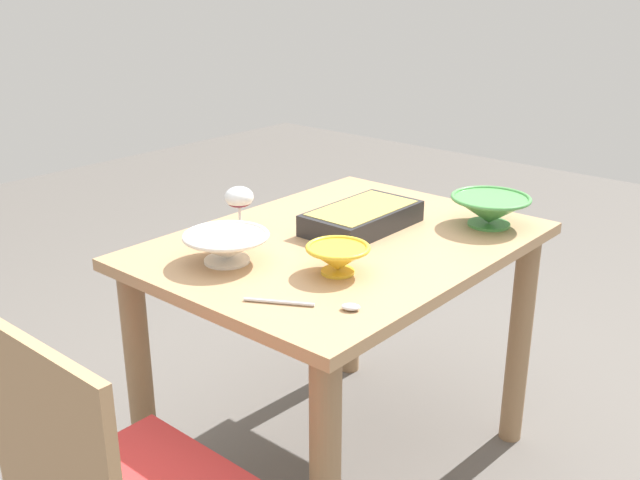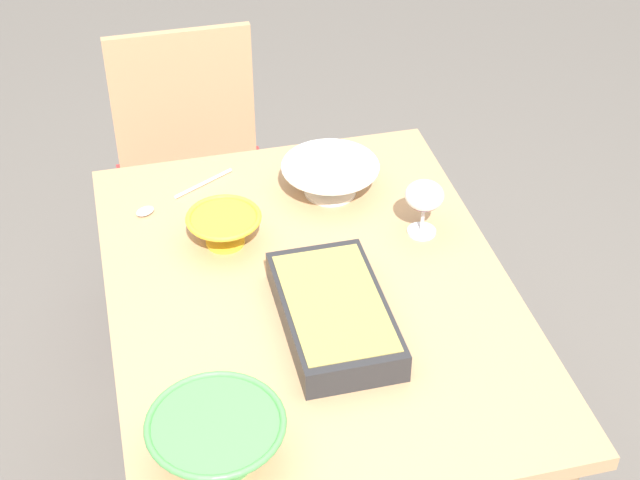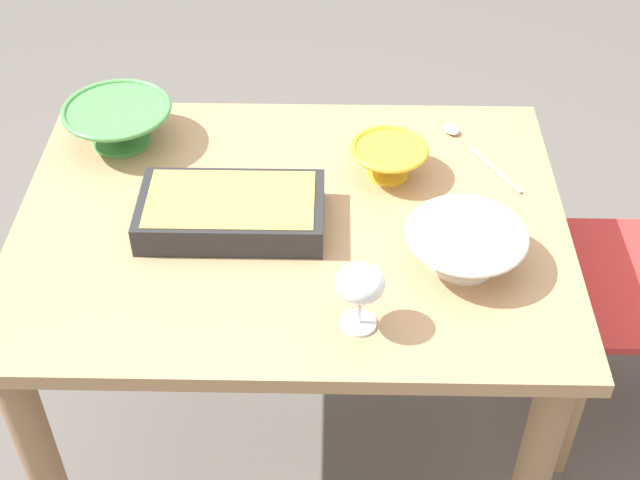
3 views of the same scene
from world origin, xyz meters
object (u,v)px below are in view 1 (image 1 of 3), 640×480
(wine_glass, at_px, (239,199))
(serving_bowl, at_px, (338,257))
(dining_table, at_px, (342,287))
(small_bowl, at_px, (490,209))
(mixing_bowl, at_px, (226,246))
(casserole_dish, at_px, (362,217))
(serving_spoon, at_px, (324,305))

(wine_glass, xyz_separation_m, serving_bowl, (0.07, 0.43, -0.05))
(dining_table, height_order, small_bowl, small_bowl)
(mixing_bowl, xyz_separation_m, small_bowl, (-0.72, 0.38, 0.01))
(wine_glass, bearing_deg, casserole_dish, 132.94)
(casserole_dish, height_order, serving_spoon, casserole_dish)
(mixing_bowl, bearing_deg, serving_spoon, 82.79)
(serving_bowl, bearing_deg, serving_spoon, 30.76)
(small_bowl, bearing_deg, casserole_dish, -45.31)
(wine_glass, height_order, serving_bowl, wine_glass)
(wine_glass, bearing_deg, serving_bowl, 81.00)
(wine_glass, distance_m, casserole_dish, 0.37)
(wine_glass, distance_m, mixing_bowl, 0.26)
(serving_bowl, distance_m, serving_spoon, 0.21)
(casserole_dish, distance_m, serving_spoon, 0.56)
(serving_bowl, bearing_deg, dining_table, -143.91)
(dining_table, relative_size, small_bowl, 4.62)
(wine_glass, bearing_deg, mixing_bowl, 38.69)
(dining_table, distance_m, serving_bowl, 0.31)
(mixing_bowl, xyz_separation_m, serving_spoon, (0.05, 0.38, -0.04))
(casserole_dish, relative_size, serving_bowl, 2.20)
(mixing_bowl, xyz_separation_m, serving_bowl, (-0.13, 0.27, -0.00))
(mixing_bowl, bearing_deg, casserole_dish, 166.66)
(casserole_dish, xyz_separation_m, mixing_bowl, (0.45, -0.11, 0.01))
(serving_spoon, bearing_deg, casserole_dish, -151.18)
(small_bowl, distance_m, serving_bowl, 0.60)
(serving_bowl, bearing_deg, wine_glass, -99.00)
(dining_table, xyz_separation_m, casserole_dish, (-0.11, -0.02, 0.18))
(dining_table, xyz_separation_m, mixing_bowl, (0.33, -0.12, 0.19))
(dining_table, height_order, casserole_dish, casserole_dish)
(dining_table, bearing_deg, wine_glass, -65.11)
(small_bowl, relative_size, serving_spoon, 0.96)
(dining_table, height_order, wine_glass, wine_glass)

